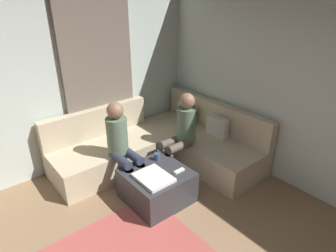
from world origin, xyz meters
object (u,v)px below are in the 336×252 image
Objects in this scene: sectional_couch at (162,145)px; coffee_mug at (157,157)px; ottoman at (157,185)px; person_on_couch_side at (121,143)px; game_remote at (179,171)px; person_on_couch_back at (181,131)px.

sectional_couch is 26.84× the size of coffee_mug.
ottoman is 8.00× the size of coffee_mug.
person_on_couch_side is (-0.33, -0.34, 0.19)m from coffee_mug.
game_remote reaches higher than ottoman.
person_on_couch_side reaches higher than coffee_mug.
sectional_couch is at bearing 154.60° from game_remote.
coffee_mug reaches higher than ottoman.
person_on_couch_back is (0.38, 0.06, 0.38)m from sectional_couch.
ottoman is 0.36m from game_remote.
sectional_couch is 2.12× the size of person_on_couch_back.
person_on_couch_side reaches higher than ottoman.
person_on_couch_side is (-0.55, -0.16, 0.45)m from ottoman.
sectional_couch is 0.94m from ottoman.
coffee_mug is at bearing -43.86° from sectional_couch.
coffee_mug is at bearing 100.30° from person_on_couch_back.
person_on_couch_back is (-0.09, 0.51, 0.19)m from coffee_mug.
ottoman is at bearing -39.29° from coffee_mug.
game_remote is at bearing 136.38° from person_on_couch_back.
game_remote is 0.72m from person_on_couch_back.
person_on_couch_side is (-0.73, -0.38, 0.23)m from game_remote.
person_on_couch_back reaches higher than coffee_mug.
sectional_couch is 0.68m from coffee_mug.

